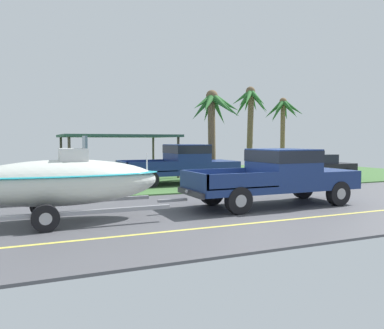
{
  "coord_description": "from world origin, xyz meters",
  "views": [
    {
      "loc": [
        -6.3,
        -10.27,
        2.13
      ],
      "look_at": [
        -1.37,
        1.11,
        1.36
      ],
      "focal_mm": 36.47,
      "sensor_mm": 36.0,
      "label": 1
    }
  ],
  "objects": [
    {
      "name": "parked_pickup_background",
      "position": [
        0.88,
        7.04,
        1.07
      ],
      "size": [
        5.85,
        2.16,
        1.94
      ],
      "color": "navy",
      "rests_on": "ground"
    },
    {
      "name": "palm_tree_near_right",
      "position": [
        10.89,
        12.86,
        3.99
      ],
      "size": [
        2.85,
        3.19,
        5.18
      ],
      "color": "brown",
      "rests_on": "ground"
    },
    {
      "name": "pickup_truck_towing",
      "position": [
        1.51,
        0.32,
        1.03
      ],
      "size": [
        5.93,
        2.05,
        1.85
      ],
      "color": "navy",
      "rests_on": "ground"
    },
    {
      "name": "ground",
      "position": [
        0.0,
        8.38,
        -0.01
      ],
      "size": [
        36.0,
        22.0,
        0.11
      ],
      "color": "#4C4C51"
    },
    {
      "name": "carport_awning",
      "position": [
        -1.33,
        12.0,
        2.33
      ],
      "size": [
        6.28,
        5.0,
        2.45
      ],
      "color": "#4C4238",
      "rests_on": "ground"
    },
    {
      "name": "boat_on_trailer",
      "position": [
        -5.38,
        0.32,
        1.05
      ],
      "size": [
        6.27,
        2.2,
        2.25
      ],
      "color": "gray",
      "rests_on": "ground"
    },
    {
      "name": "palm_tree_mid",
      "position": [
        8.21,
        13.03,
        4.4
      ],
      "size": [
        2.95,
        3.13,
        5.86
      ],
      "color": "brown",
      "rests_on": "ground"
    },
    {
      "name": "palm_tree_near_left",
      "position": [
        3.16,
        8.63,
        3.65
      ],
      "size": [
        3.13,
        2.83,
        4.85
      ],
      "color": "brown",
      "rests_on": "ground"
    },
    {
      "name": "parked_sedan_near",
      "position": [
        7.94,
        6.43,
        0.67
      ],
      "size": [
        4.72,
        1.92,
        1.38
      ],
      "color": "black",
      "rests_on": "ground"
    }
  ]
}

